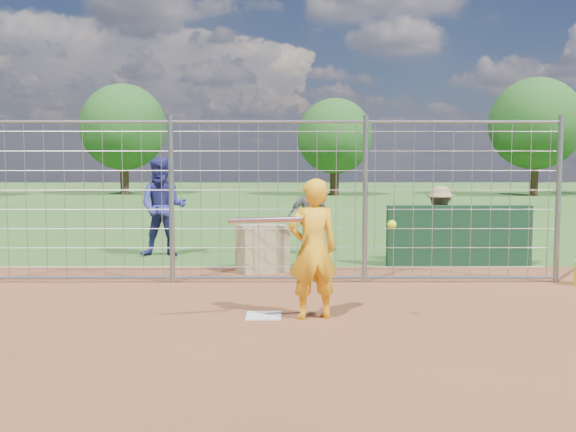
{
  "coord_description": "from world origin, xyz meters",
  "views": [
    {
      "loc": [
        0.27,
        -7.9,
        1.89
      ],
      "look_at": [
        0.3,
        0.8,
        1.15
      ],
      "focal_mm": 40.0,
      "sensor_mm": 36.0,
      "label": 1
    }
  ],
  "objects_px": {
    "batter": "(313,249)",
    "equipment_bin": "(262,248)",
    "bystander_b": "(309,217)",
    "bystander_a": "(163,207)",
    "bystander_c": "(440,225)"
  },
  "relations": [
    {
      "from": "bystander_a",
      "to": "bystander_b",
      "type": "xyz_separation_m",
      "value": [
        2.91,
        0.27,
        -0.23
      ]
    },
    {
      "from": "bystander_c",
      "to": "equipment_bin",
      "type": "xyz_separation_m",
      "value": [
        -3.27,
        -0.91,
        -0.32
      ]
    },
    {
      "from": "batter",
      "to": "equipment_bin",
      "type": "distance_m",
      "value": 3.45
    },
    {
      "from": "batter",
      "to": "bystander_a",
      "type": "relative_size",
      "value": 0.86
    },
    {
      "from": "bystander_a",
      "to": "bystander_c",
      "type": "bearing_deg",
      "value": -7.35
    },
    {
      "from": "batter",
      "to": "bystander_c",
      "type": "xyz_separation_m",
      "value": [
        2.54,
        4.25,
        -0.13
      ]
    },
    {
      "from": "batter",
      "to": "equipment_bin",
      "type": "bearing_deg",
      "value": -93.6
    },
    {
      "from": "batter",
      "to": "bystander_b",
      "type": "height_order",
      "value": "batter"
    },
    {
      "from": "bystander_b",
      "to": "bystander_a",
      "type": "bearing_deg",
      "value": 173.05
    },
    {
      "from": "bystander_a",
      "to": "bystander_c",
      "type": "relative_size",
      "value": 1.37
    },
    {
      "from": "bystander_c",
      "to": "batter",
      "type": "bearing_deg",
      "value": 69.36
    },
    {
      "from": "bystander_a",
      "to": "equipment_bin",
      "type": "relative_size",
      "value": 2.46
    },
    {
      "from": "batter",
      "to": "bystander_a",
      "type": "height_order",
      "value": "bystander_a"
    },
    {
      "from": "bystander_b",
      "to": "bystander_c",
      "type": "distance_m",
      "value": 2.65
    },
    {
      "from": "bystander_a",
      "to": "bystander_b",
      "type": "height_order",
      "value": "bystander_a"
    }
  ]
}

